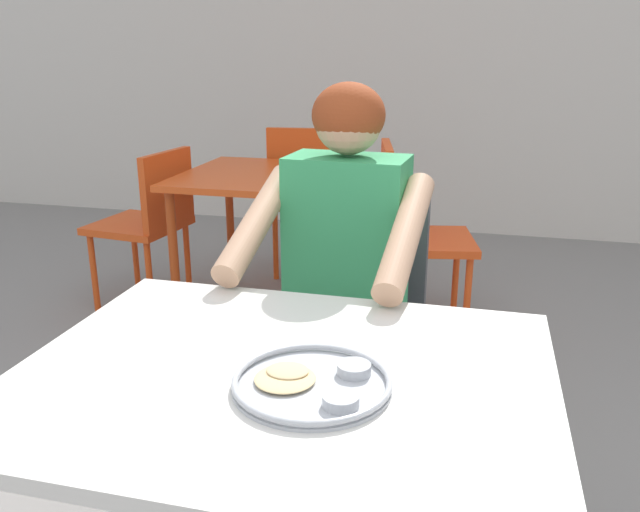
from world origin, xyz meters
TOP-DOWN VIEW (x-y plane):
  - table_foreground at (0.01, 0.02)m, footprint 1.01×0.80m
  - thali_tray at (0.08, -0.03)m, footprint 0.29×0.29m
  - chair_foreground at (-0.02, 0.89)m, footprint 0.46×0.43m
  - diner_foreground at (-0.03, 0.67)m, footprint 0.51×0.57m
  - table_background_red at (-0.63, 1.94)m, footprint 0.90×0.83m
  - chair_red_left at (-1.28, 1.89)m, footprint 0.47×0.48m
  - chair_red_right at (0.04, 1.90)m, footprint 0.51×0.50m
  - chair_red_far at (-0.65, 2.54)m, footprint 0.43×0.47m

SIDE VIEW (x-z plane):
  - chair_red_left at x=-1.28m, z-range 0.08..0.91m
  - chair_foreground at x=-0.02m, z-range 0.07..0.94m
  - chair_red_far at x=-0.65m, z-range 0.06..0.96m
  - chair_red_right at x=0.04m, z-range 0.07..0.98m
  - table_background_red at x=-0.63m, z-range 0.28..1.01m
  - table_foreground at x=0.01m, z-range 0.29..1.02m
  - diner_foreground at x=-0.03m, z-range 0.12..1.35m
  - thali_tray at x=0.08m, z-range 0.74..0.76m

